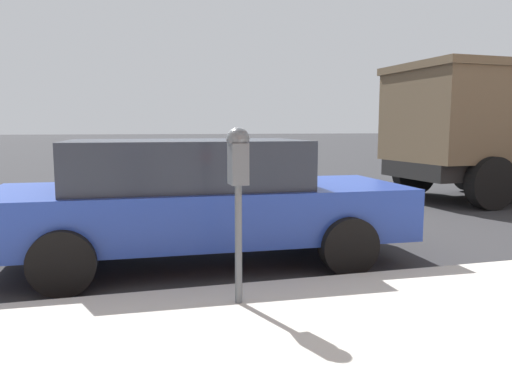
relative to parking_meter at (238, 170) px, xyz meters
name	(u,v)px	position (x,y,z in m)	size (l,w,h in m)	color
ground_plane	(196,244)	(2.71, -0.05, -1.25)	(220.00, 220.00, 0.00)	#2B2B2D
parking_meter	(238,170)	(0.00, 0.00, 0.00)	(0.21, 0.19, 1.48)	#4C5156
car_blue	(198,198)	(1.80, 0.06, -0.48)	(2.11, 4.78, 1.45)	navy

